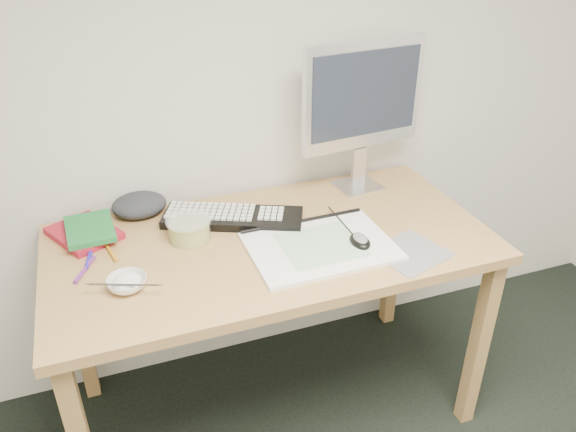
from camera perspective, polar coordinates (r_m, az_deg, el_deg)
name	(u,v)px	position (r m, az deg, el deg)	size (l,w,h in m)	color
desk	(272,260)	(1.84, -1.68, -4.54)	(1.40, 0.70, 0.75)	#A3774A
mousepad	(410,253)	(1.77, 12.26, -3.66)	(0.21, 0.19, 0.00)	gray
sketchpad	(320,246)	(1.75, 3.31, -3.11)	(0.44, 0.32, 0.01)	white
keyboard	(233,218)	(1.90, -5.61, -0.17)	(0.46, 0.15, 0.03)	black
monitor	(363,99)	(2.01, 7.64, 11.66)	(0.47, 0.16, 0.54)	silver
mouse	(360,239)	(1.76, 7.34, -2.28)	(0.06, 0.09, 0.03)	black
rice_bowl	(127,283)	(1.63, -16.03, -6.60)	(0.11, 0.11, 0.03)	white
chopsticks	(124,285)	(1.60, -16.34, -6.72)	(0.02, 0.02, 0.20)	silver
fruit_tub	(189,229)	(1.81, -10.00, -1.32)	(0.14, 0.14, 0.07)	#E5E151
book_red	(84,233)	(1.92, -20.00, -1.65)	(0.17, 0.22, 0.02)	maroon
book_green	(90,229)	(1.90, -19.49, -1.24)	(0.14, 0.20, 0.02)	#1B6D32
cloth_lump	(139,205)	(1.99, -14.88, 1.08)	(0.15, 0.13, 0.06)	#26292E
pencil_pink	(241,228)	(1.85, -4.75, -1.25)	(0.01, 0.01, 0.20)	pink
pencil_tan	(268,240)	(1.78, -2.06, -2.48)	(0.01, 0.01, 0.17)	#A28755
pencil_black	(290,229)	(1.84, 0.20, -1.33)	(0.01, 0.01, 0.19)	black
marker_blue	(90,256)	(1.81, -19.51, -3.82)	(0.01, 0.01, 0.14)	#2120AD
marker_orange	(111,252)	(1.81, -17.57, -3.50)	(0.01, 0.01, 0.11)	#C47F17
marker_purple	(85,270)	(1.75, -19.95, -5.13)	(0.01, 0.01, 0.13)	#65227D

